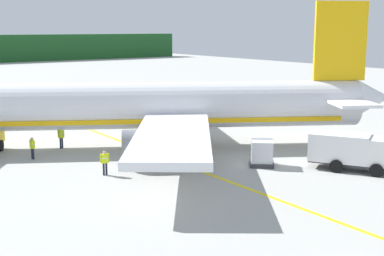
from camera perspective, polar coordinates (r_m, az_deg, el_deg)
The scene contains 7 objects.
airliner_foreground at distance 43.13m, azimuth -4.73°, elevation 2.32°, with size 37.83×32.07×11.90m.
service_truck_catering at distance 37.97m, azimuth 17.04°, elevation -2.27°, with size 4.86×6.11×2.52m.
cargo_container_near at distance 37.94m, azimuth 7.60°, elevation -2.72°, with size 2.38×2.38×1.95m.
crew_marshaller at distance 44.25m, azimuth -14.02°, elevation -0.83°, with size 0.62×0.33×1.78m.
crew_loader_left at distance 35.64m, azimuth -9.44°, elevation -3.52°, with size 0.61×0.34×1.69m.
crew_loader_right at distance 41.23m, azimuth -16.94°, elevation -1.91°, with size 0.30×0.62×1.68m.
apron_guide_line at distance 39.40m, azimuth -2.27°, elevation -3.49°, with size 0.30×60.00×0.01m, color yellow.
Camera 1 is at (8.20, -13.63, 9.74)m, focal length 49.16 mm.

